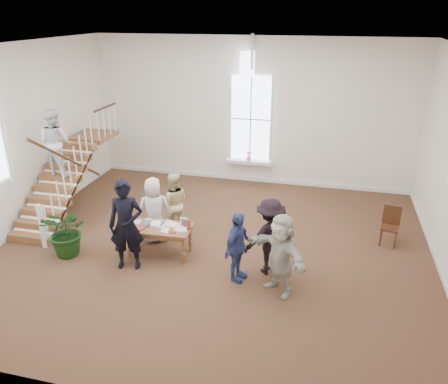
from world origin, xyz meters
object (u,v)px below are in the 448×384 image
(elderly_woman, at_px, (154,210))
(side_chair, at_px, (391,223))
(library_table, at_px, (160,230))
(woman_cluster_c, at_px, (280,254))
(person_yellow, at_px, (173,203))
(woman_cluster_b, at_px, (270,237))
(police_officer, at_px, (126,225))
(floor_plant, at_px, (68,232))
(woman_cluster_a, at_px, (237,247))

(elderly_woman, height_order, side_chair, elderly_woman)
(library_table, xyz_separation_m, woman_cluster_c, (2.80, -0.77, 0.22))
(library_table, bearing_deg, person_yellow, 90.70)
(person_yellow, distance_m, woman_cluster_b, 2.84)
(police_officer, bearing_deg, person_yellow, 63.97)
(library_table, xyz_separation_m, person_yellow, (-0.07, 1.09, 0.17))
(woman_cluster_b, distance_m, woman_cluster_c, 0.72)
(floor_plant, distance_m, side_chair, 7.49)
(police_officer, bearing_deg, woman_cluster_b, -2.89)
(elderly_woman, bearing_deg, library_table, 97.29)
(floor_plant, bearing_deg, police_officer, -4.98)
(elderly_woman, distance_m, person_yellow, 0.58)
(floor_plant, bearing_deg, person_yellow, 39.80)
(side_chair, bearing_deg, floor_plant, -152.06)
(woman_cluster_b, relative_size, floor_plant, 1.43)
(library_table, relative_size, side_chair, 1.61)
(police_officer, xyz_separation_m, floor_plant, (-1.54, 0.13, -0.42))
(woman_cluster_c, distance_m, floor_plant, 4.82)
(woman_cluster_a, height_order, side_chair, woman_cluster_a)
(woman_cluster_b, relative_size, side_chair, 1.79)
(side_chair, bearing_deg, library_table, -150.73)
(woman_cluster_a, bearing_deg, person_yellow, 65.92)
(police_officer, height_order, woman_cluster_a, police_officer)
(police_officer, xyz_separation_m, woman_cluster_a, (2.37, 0.09, -0.25))
(library_table, height_order, side_chair, side_chair)
(police_officer, bearing_deg, side_chair, 10.66)
(elderly_woman, height_order, floor_plant, elderly_woman)
(library_table, distance_m, woman_cluster_c, 2.91)
(library_table, xyz_separation_m, woman_cluster_a, (1.90, -0.57, 0.14))
(library_table, relative_size, floor_plant, 1.29)
(person_yellow, distance_m, side_chair, 5.23)
(woman_cluster_c, bearing_deg, library_table, -155.28)
(woman_cluster_b, bearing_deg, person_yellow, -58.53)
(elderly_woman, height_order, woman_cluster_b, woman_cluster_b)
(library_table, relative_size, woman_cluster_a, 1.00)
(person_yellow, height_order, woman_cluster_a, person_yellow)
(elderly_woman, relative_size, woman_cluster_c, 0.95)
(floor_plant, bearing_deg, side_chair, 18.11)
(library_table, height_order, woman_cluster_a, woman_cluster_a)
(side_chair, bearing_deg, woman_cluster_a, -133.65)
(elderly_woman, distance_m, side_chair, 5.62)
(floor_plant, height_order, side_chair, floor_plant)
(woman_cluster_c, bearing_deg, floor_plant, -142.84)
(woman_cluster_c, bearing_deg, elderly_woman, -163.15)
(library_table, relative_size, woman_cluster_b, 0.90)
(woman_cluster_b, height_order, woman_cluster_c, same)
(elderly_woman, relative_size, woman_cluster_a, 1.06)
(floor_plant, bearing_deg, woman_cluster_b, 5.11)
(library_table, xyz_separation_m, floor_plant, (-2.01, -0.52, -0.03))
(woman_cluster_a, distance_m, side_chair, 4.00)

